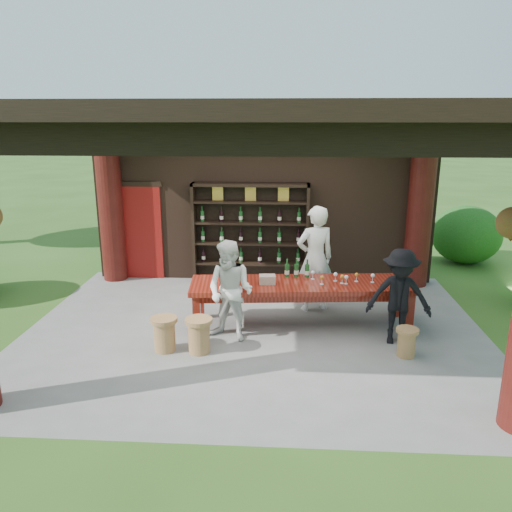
# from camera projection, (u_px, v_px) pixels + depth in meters

# --- Properties ---
(ground) EXTENTS (90.00, 90.00, 0.00)m
(ground) POSITION_uv_depth(u_px,v_px,m) (254.00, 331.00, 8.10)
(ground) COLOR #2D5119
(ground) RESTS_ON ground
(pavilion) EXTENTS (7.50, 6.00, 3.60)m
(pavilion) POSITION_uv_depth(u_px,v_px,m) (255.00, 196.00, 7.94)
(pavilion) COLOR slate
(pavilion) RESTS_ON ground
(wine_shelf) EXTENTS (2.37, 0.36, 2.08)m
(wine_shelf) POSITION_uv_depth(u_px,v_px,m) (250.00, 234.00, 10.19)
(wine_shelf) COLOR black
(wine_shelf) RESTS_ON ground
(tasting_table) EXTENTS (3.68, 1.24, 0.75)m
(tasting_table) POSITION_uv_depth(u_px,v_px,m) (301.00, 289.00, 8.14)
(tasting_table) COLOR #5A170C
(tasting_table) RESTS_ON ground
(stool_near_left) EXTENTS (0.40, 0.40, 0.53)m
(stool_near_left) POSITION_uv_depth(u_px,v_px,m) (199.00, 334.00, 7.29)
(stool_near_left) COLOR olive
(stool_near_left) RESTS_ON ground
(stool_near_right) EXTENTS (0.32, 0.32, 0.43)m
(stool_near_right) POSITION_uv_depth(u_px,v_px,m) (407.00, 342.00, 7.18)
(stool_near_right) COLOR olive
(stool_near_right) RESTS_ON ground
(stool_far_left) EXTENTS (0.39, 0.39, 0.52)m
(stool_far_left) POSITION_uv_depth(u_px,v_px,m) (164.00, 333.00, 7.34)
(stool_far_left) COLOR olive
(stool_far_left) RESTS_ON ground
(host) EXTENTS (0.80, 0.66, 1.89)m
(host) POSITION_uv_depth(u_px,v_px,m) (315.00, 259.00, 8.76)
(host) COLOR white
(host) RESTS_ON ground
(guest_woman) EXTENTS (0.93, 0.84, 1.57)m
(guest_woman) POSITION_uv_depth(u_px,v_px,m) (230.00, 291.00, 7.60)
(guest_woman) COLOR white
(guest_woman) RESTS_ON ground
(guest_man) EXTENTS (1.03, 0.68, 1.49)m
(guest_man) POSITION_uv_depth(u_px,v_px,m) (399.00, 297.00, 7.48)
(guest_man) COLOR black
(guest_man) RESTS_ON ground
(table_bottles) EXTENTS (0.42, 0.10, 0.31)m
(table_bottles) POSITION_uv_depth(u_px,v_px,m) (297.00, 268.00, 8.36)
(table_bottles) COLOR #194C1E
(table_bottles) RESTS_ON tasting_table
(table_glasses) EXTENTS (2.29, 0.51, 0.15)m
(table_glasses) POSITION_uv_depth(u_px,v_px,m) (328.00, 278.00, 8.08)
(table_glasses) COLOR silver
(table_glasses) RESTS_ON tasting_table
(napkin_basket) EXTENTS (0.27, 0.20, 0.14)m
(napkin_basket) POSITION_uv_depth(u_px,v_px,m) (267.00, 279.00, 8.04)
(napkin_basket) COLOR #BF6672
(napkin_basket) RESTS_ON tasting_table
(shrubs) EXTENTS (14.29, 9.02, 1.36)m
(shrubs) POSITION_uv_depth(u_px,v_px,m) (354.00, 284.00, 8.65)
(shrubs) COLOR #194C14
(shrubs) RESTS_ON ground
(trees) EXTENTS (22.27, 10.04, 4.80)m
(trees) POSITION_uv_depth(u_px,v_px,m) (450.00, 116.00, 8.89)
(trees) COLOR #3F2819
(trees) RESTS_ON ground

